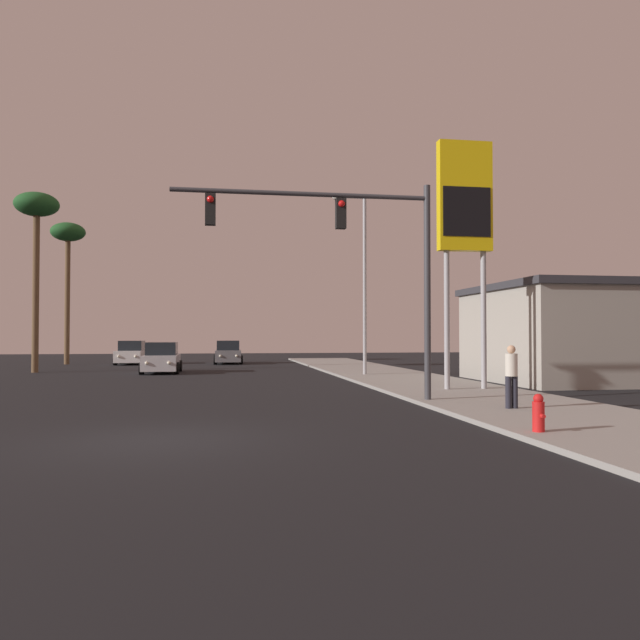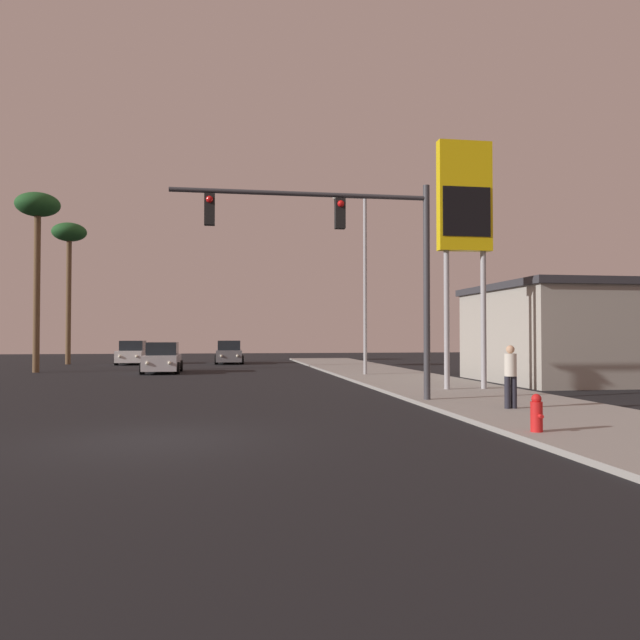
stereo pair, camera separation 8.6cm
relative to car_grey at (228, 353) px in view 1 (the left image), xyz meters
name	(u,v)px [view 1 (the left image)]	position (x,y,z in m)	size (l,w,h in m)	color
ground_plane	(156,440)	(-1.83, -33.33, -0.76)	(120.00, 120.00, 0.00)	black
sidewalk_right	(441,388)	(7.67, -23.33, -0.70)	(5.00, 60.00, 0.12)	gray
building_gas_station	(600,333)	(16.17, -20.46, 1.40)	(10.30, 8.30, 4.30)	gray
car_grey	(228,353)	(0.00, 0.00, 0.00)	(2.04, 4.32, 1.68)	slate
car_white	(132,354)	(-6.81, 0.08, 0.00)	(2.04, 4.32, 1.68)	silver
car_silver	(162,359)	(-3.75, -10.81, 0.00)	(2.04, 4.31, 1.68)	#B7B7BC
traffic_light_mast	(355,245)	(3.37, -27.87, 3.99)	(7.74, 0.36, 6.50)	#38383D
street_lamp	(362,274)	(6.42, -15.56, 4.36)	(1.74, 0.24, 9.00)	#99999E
gas_station_sign	(465,210)	(8.17, -24.54, 5.86)	(2.00, 0.42, 9.00)	#99999E
fire_hydrant	(538,413)	(5.70, -34.28, -0.27)	(0.24, 0.34, 0.76)	red
pedestrian_on_sidewalk	(511,374)	(7.03, -30.44, 0.27)	(0.34, 0.32, 1.67)	#23232D
palm_tree_far	(68,241)	(-11.34, 0.67, 8.03)	(2.40, 2.40, 10.11)	brown
palm_tree_mid	(37,216)	(-10.72, -9.33, 7.96)	(2.40, 2.40, 10.03)	brown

